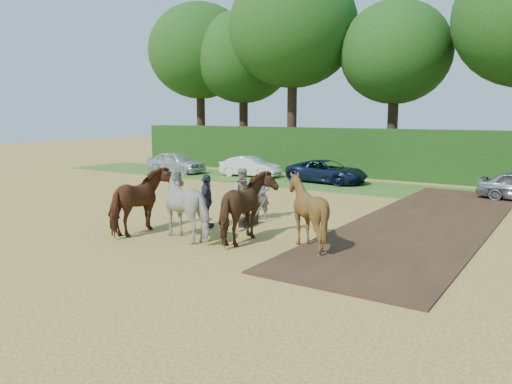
% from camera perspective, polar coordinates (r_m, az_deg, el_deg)
% --- Properties ---
extents(ground, '(120.00, 120.00, 0.00)m').
position_cam_1_polar(ground, '(13.32, 4.77, -8.13)').
color(ground, gold).
rests_on(ground, ground).
extents(earth_strip, '(4.50, 17.00, 0.05)m').
position_cam_1_polar(earth_strip, '(19.16, 18.92, -3.24)').
color(earth_strip, '#472D1C').
rests_on(earth_strip, ground).
extents(grass_verge, '(50.00, 5.00, 0.03)m').
position_cam_1_polar(grass_verge, '(26.21, 19.62, -0.13)').
color(grass_verge, '#38601E').
rests_on(grass_verge, ground).
extents(hedgerow, '(46.00, 1.60, 3.00)m').
position_cam_1_polar(hedgerow, '(30.41, 21.81, 3.75)').
color(hedgerow, '#14380F').
rests_on(hedgerow, ground).
extents(spectator_near, '(1.16, 1.20, 1.95)m').
position_cam_1_polar(spectator_near, '(18.26, -1.40, -0.30)').
color(spectator_near, '#BDB395').
rests_on(spectator_near, ground).
extents(spectator_far, '(0.93, 1.17, 1.85)m').
position_cam_1_polar(spectator_far, '(17.26, -5.67, -1.04)').
color(spectator_far, '#272A34').
rests_on(spectator_far, ground).
extents(plough_team, '(7.16, 5.72, 2.15)m').
position_cam_1_polar(plough_team, '(15.56, -4.01, -1.59)').
color(plough_team, brown).
rests_on(plough_team, ground).
extents(parked_cars, '(36.78, 3.61, 1.48)m').
position_cam_1_polar(parked_cars, '(25.77, 22.90, 1.07)').
color(parked_cars, silver).
rests_on(parked_cars, ground).
extents(treeline, '(48.70, 10.60, 14.21)m').
position_cam_1_polar(treeline, '(34.17, 20.81, 16.89)').
color(treeline, '#382616').
rests_on(treeline, ground).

